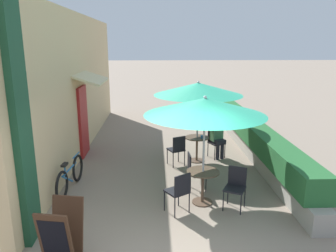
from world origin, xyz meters
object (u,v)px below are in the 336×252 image
at_px(cafe_chair_near_back, 194,168).
at_px(patio_table_mid, 197,145).
at_px(cafe_chair_mid_right, 177,148).
at_px(bicycle_leaning, 70,176).
at_px(patio_umbrella_mid, 198,89).
at_px(cafe_chair_mid_left, 215,140).
at_px(menu_board, 62,235).
at_px(cafe_chair_near_right, 236,185).
at_px(coffee_cup_mid, 202,137).
at_px(cafe_chair_near_left, 179,190).
at_px(seated_patron_mid_left, 218,136).
at_px(patio_table_near, 203,181).
at_px(patio_umbrella_near, 205,107).

height_order(cafe_chair_near_back, patio_table_mid, cafe_chair_near_back).
distance_m(cafe_chair_mid_right, bicycle_leaning, 2.97).
bearing_deg(patio_umbrella_mid, cafe_chair_mid_left, 30.98).
distance_m(patio_umbrella_mid, bicycle_leaning, 4.06).
height_order(cafe_chair_mid_left, menu_board, menu_board).
bearing_deg(menu_board, patio_umbrella_mid, 70.12).
height_order(cafe_chair_near_right, coffee_cup_mid, cafe_chair_near_right).
bearing_deg(patio_table_mid, cafe_chair_near_right, -80.76).
bearing_deg(patio_umbrella_mid, bicycle_leaning, -150.24).
height_order(cafe_chair_near_left, menu_board, menu_board).
bearing_deg(seated_patron_mid_left, cafe_chair_near_back, 41.47).
distance_m(patio_table_near, patio_umbrella_mid, 3.03).
height_order(patio_umbrella_near, cafe_chair_mid_right, patio_umbrella_near).
height_order(cafe_chair_near_right, patio_table_mid, cafe_chair_near_right).
relative_size(cafe_chair_mid_left, bicycle_leaning, 0.50).
height_order(patio_table_mid, coffee_cup_mid, coffee_cup_mid).
relative_size(patio_umbrella_mid, bicycle_leaning, 1.43).
distance_m(cafe_chair_near_back, coffee_cup_mid, 1.82).
bearing_deg(seated_patron_mid_left, patio_table_near, 48.90).
distance_m(cafe_chair_mid_right, menu_board, 4.61).
xyz_separation_m(cafe_chair_near_back, patio_table_mid, (0.30, 1.87, -0.02)).
xyz_separation_m(patio_table_mid, cafe_chair_mid_left, (0.59, 0.36, 0.02)).
relative_size(cafe_chair_near_back, cafe_chair_mid_right, 1.00).
bearing_deg(cafe_chair_near_right, patio_umbrella_near, 6.35).
distance_m(patio_table_mid, cafe_chair_mid_right, 0.69).
height_order(patio_table_near, patio_umbrella_near, patio_umbrella_near).
bearing_deg(patio_umbrella_mid, cafe_chair_near_right, -80.76).
bearing_deg(cafe_chair_near_right, bicycle_leaning, 11.85).
height_order(seated_patron_mid_left, coffee_cup_mid, seated_patron_mid_left).
bearing_deg(patio_table_mid, seated_patron_mid_left, 21.69).
bearing_deg(patio_umbrella_mid, coffee_cup_mid, -45.24).
bearing_deg(cafe_chair_mid_right, bicycle_leaning, -175.15).
distance_m(cafe_chair_near_left, cafe_chair_mid_left, 3.60).
xyz_separation_m(patio_umbrella_mid, coffee_cup_mid, (0.12, -0.12, -1.34)).
xyz_separation_m(seated_patron_mid_left, menu_board, (-3.26, -4.75, -0.19)).
relative_size(cafe_chair_mid_left, menu_board, 0.85).
height_order(cafe_chair_near_left, bicycle_leaning, cafe_chair_near_left).
height_order(patio_umbrella_near, cafe_chair_mid_left, patio_umbrella_near).
height_order(cafe_chair_near_back, coffee_cup_mid, cafe_chair_near_back).
distance_m(cafe_chair_near_left, patio_table_mid, 3.08).
bearing_deg(cafe_chair_near_left, seated_patron_mid_left, 34.21).
xyz_separation_m(patio_table_near, cafe_chair_near_left, (-0.53, -0.44, 0.02)).
height_order(patio_table_mid, cafe_chair_mid_left, cafe_chair_mid_left).
bearing_deg(cafe_chair_near_right, cafe_chair_mid_right, -39.79).
height_order(patio_umbrella_near, cafe_chair_near_left, patio_umbrella_near).
bearing_deg(menu_board, cafe_chair_near_right, 39.18).
xyz_separation_m(patio_umbrella_near, cafe_chair_near_back, (-0.11, 0.68, -1.59)).
xyz_separation_m(patio_table_near, cafe_chair_mid_left, (0.78, 2.91, 0.02)).
height_order(cafe_chair_near_left, cafe_chair_mid_right, same).
bearing_deg(coffee_cup_mid, seated_patron_mid_left, 35.80).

